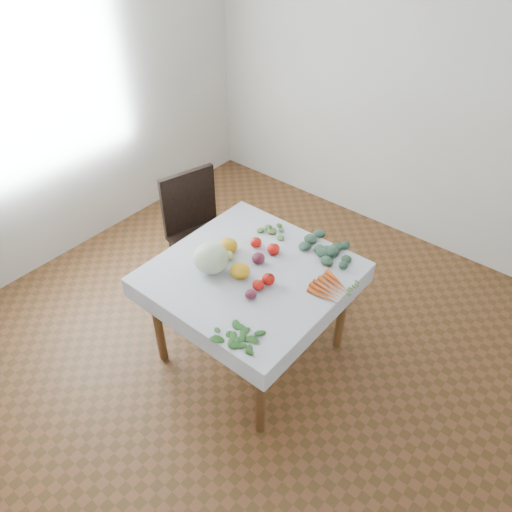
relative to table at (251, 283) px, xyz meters
The scene contains 20 objects.
ground 0.65m from the table, ahead, with size 4.00×4.00×0.00m, color brown.
back_wall 2.12m from the table, 90.00° to the left, with size 4.00×0.04×2.70m, color silver.
left_wall 2.12m from the table, behind, with size 0.04×4.00×2.70m, color silver.
table is the anchor object (origin of this frame).
tablecloth 0.10m from the table, ahead, with size 1.12×1.12×0.01m, color white.
chair 0.86m from the table, 158.68° to the left, with size 0.54×0.54×0.97m.
cabbage 0.31m from the table, 142.51° to the right, with size 0.22×0.22×0.19m, color beige.
tomato_a 0.28m from the table, 122.15° to the left, with size 0.08×0.08×0.07m, color red.
tomato_b 0.26m from the table, 89.55° to the left, with size 0.08×0.08×0.07m, color red.
tomato_c 0.22m from the table, 34.54° to the right, with size 0.07×0.07×0.06m, color red.
tomato_d 0.21m from the table, ahead, with size 0.08×0.08×0.07m, color red.
heirloom_back 0.29m from the table, 166.71° to the left, with size 0.13×0.13×0.09m, color gold.
heirloom_front 0.17m from the table, 103.55° to the right, with size 0.13×0.13×0.09m, color gold.
onion_a 0.17m from the table, 98.93° to the left, with size 0.08×0.08×0.07m, color #561834.
onion_b 0.27m from the table, 49.94° to the right, with size 0.07×0.07×0.06m, color #561834.
tomatillo_cluster 0.27m from the table, 165.08° to the right, with size 0.18×0.11×0.05m.
carrot_bunch 0.52m from the table, 19.17° to the left, with size 0.21×0.24×0.03m.
kale_bunch 0.56m from the table, 60.52° to the left, with size 0.30×0.28×0.04m.
basil_bunch 0.55m from the table, 57.09° to the right, with size 0.27×0.19×0.01m.
dill_bunch 0.47m from the table, 107.74° to the left, with size 0.20×0.14×0.02m.
Camera 1 is at (1.51, -1.78, 2.79)m, focal length 35.00 mm.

